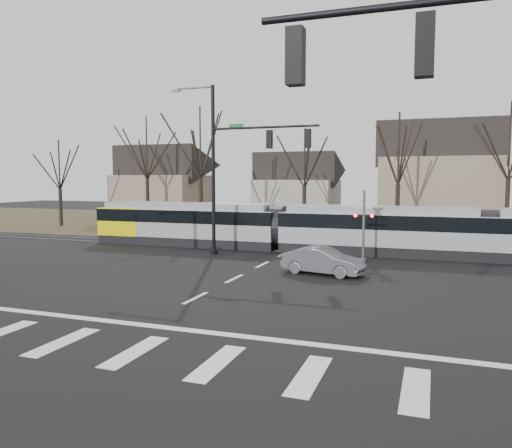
% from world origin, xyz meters
% --- Properties ---
extents(ground, '(140.00, 140.00, 0.00)m').
position_xyz_m(ground, '(0.00, 0.00, 0.00)').
color(ground, black).
extents(grass_verge, '(140.00, 28.00, 0.01)m').
position_xyz_m(grass_verge, '(0.00, 32.00, 0.01)').
color(grass_verge, '#38331E').
rests_on(grass_verge, ground).
extents(crosswalk, '(27.00, 2.60, 0.01)m').
position_xyz_m(crosswalk, '(0.00, -4.00, 0.01)').
color(crosswalk, silver).
rests_on(crosswalk, ground).
extents(stop_line, '(28.00, 0.35, 0.01)m').
position_xyz_m(stop_line, '(0.00, -1.80, 0.01)').
color(stop_line, silver).
rests_on(stop_line, ground).
extents(lane_dashes, '(0.18, 30.00, 0.01)m').
position_xyz_m(lane_dashes, '(0.00, 16.00, 0.01)').
color(lane_dashes, silver).
rests_on(lane_dashes, ground).
extents(rail_pair, '(90.00, 1.52, 0.06)m').
position_xyz_m(rail_pair, '(0.00, 15.80, 0.03)').
color(rail_pair, '#59595E').
rests_on(rail_pair, ground).
extents(tram, '(38.81, 2.88, 2.94)m').
position_xyz_m(tram, '(5.35, 16.00, 1.60)').
color(tram, gray).
rests_on(tram, ground).
extents(sedan, '(2.98, 4.55, 1.32)m').
position_xyz_m(sedan, '(3.66, 8.47, 0.66)').
color(sedan, '#5A5A62').
rests_on(sedan, ground).
extents(signal_pole_far, '(9.28, 0.44, 10.20)m').
position_xyz_m(signal_pole_far, '(-2.41, 12.50, 5.70)').
color(signal_pole_far, black).
rests_on(signal_pole_far, ground).
extents(rail_crossing_signal, '(1.08, 0.36, 4.00)m').
position_xyz_m(rail_crossing_signal, '(5.00, 12.79, 1.89)').
color(rail_crossing_signal, '#59595B').
rests_on(rail_crossing_signal, ground).
extents(tree_row, '(59.20, 7.20, 10.00)m').
position_xyz_m(tree_row, '(2.00, 26.00, 5.00)').
color(tree_row, black).
rests_on(tree_row, ground).
extents(house_a, '(9.72, 8.64, 8.60)m').
position_xyz_m(house_a, '(-20.00, 34.00, 4.46)').
color(house_a, '#826F5E').
rests_on(house_a, ground).
extents(house_b, '(8.64, 7.56, 7.65)m').
position_xyz_m(house_b, '(-5.00, 36.00, 3.97)').
color(house_b, gray).
rests_on(house_b, ground).
extents(house_c, '(10.80, 8.64, 10.10)m').
position_xyz_m(house_c, '(9.00, 33.00, 5.23)').
color(house_c, '#826F5E').
rests_on(house_c, ground).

